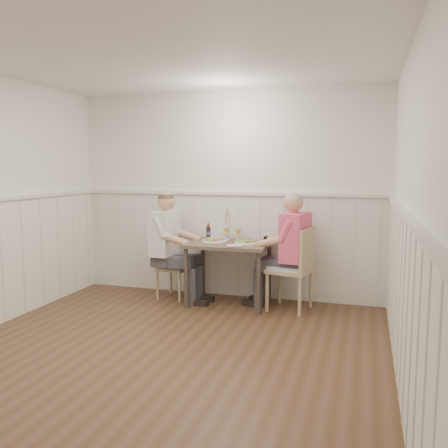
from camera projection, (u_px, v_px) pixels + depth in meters
name	position (u px, v px, depth m)	size (l,w,h in m)	color
ground_plane	(154.00, 361.00, 4.06)	(4.50, 4.50, 0.00)	#4A321B
room_shell	(151.00, 184.00, 3.88)	(4.04, 4.54, 2.60)	white
wainscot	(183.00, 266.00, 4.63)	(4.00, 4.49, 1.34)	silver
dining_table	(229.00, 251.00, 5.69)	(0.97, 0.70, 0.75)	brown
chair_right	(295.00, 266.00, 5.45)	(0.54, 0.54, 0.97)	tan
chair_left	(171.00, 264.00, 6.01)	(0.43, 0.43, 0.79)	tan
man_in_pink	(291.00, 260.00, 5.47)	(0.70, 0.50, 1.39)	#3F3F47
diner_cream	(168.00, 254.00, 5.87)	(0.65, 0.45, 1.37)	#3F3F47
plate_man	(247.00, 242.00, 5.61)	(0.30, 0.30, 0.08)	white
plate_diner	(213.00, 240.00, 5.74)	(0.31, 0.31, 0.08)	white
beer_glass_a	(238.00, 231.00, 5.88)	(0.07, 0.07, 0.17)	silver
beer_glass_b	(226.00, 230.00, 5.86)	(0.08, 0.08, 0.19)	silver
beer_bottle	(208.00, 232.00, 5.94)	(0.06, 0.06, 0.21)	black
rolled_napkin	(235.00, 246.00, 5.34)	(0.17, 0.11, 0.04)	white
grass_vase	(225.00, 224.00, 5.99)	(0.05, 0.05, 0.40)	silver
gingham_mat	(217.00, 239.00, 5.97)	(0.35, 0.30, 0.01)	#577BA7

